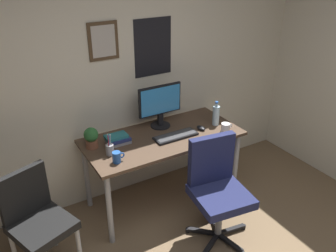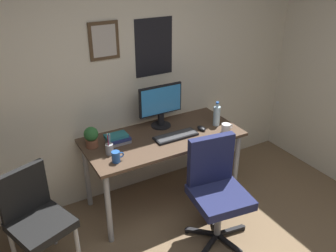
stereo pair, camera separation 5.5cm
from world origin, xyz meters
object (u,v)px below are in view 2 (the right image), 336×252
object	(u,v)px
keyboard	(176,136)
potted_plant	(91,136)
side_chair	(35,215)
coffee_mug_near	(226,128)
book_stack_left	(118,139)
monitor	(161,104)
office_chair	(216,186)
pen_cup	(109,148)
coffee_mug_far	(116,157)
computer_mouse	(201,128)
water_bottle	(217,115)

from	to	relation	value
keyboard	potted_plant	distance (m)	0.79
side_chair	coffee_mug_near	distance (m)	1.88
book_stack_left	potted_plant	bearing A→B (deg)	168.83
coffee_mug_near	monitor	bearing A→B (deg)	138.28
office_chair	coffee_mug_near	xyz separation A→B (m)	(0.41, 0.42, 0.27)
side_chair	potted_plant	bearing A→B (deg)	31.70
office_chair	pen_cup	size ratio (longest dim) A/B	4.75
side_chair	keyboard	xyz separation A→B (m)	(1.37, 0.16, 0.26)
keyboard	potted_plant	bearing A→B (deg)	163.72
book_stack_left	coffee_mug_far	bearing A→B (deg)	-114.23
side_chair	computer_mouse	distance (m)	1.70
side_chair	water_bottle	distance (m)	1.91
side_chair	coffee_mug_near	bearing A→B (deg)	0.25
coffee_mug_near	potted_plant	xyz separation A→B (m)	(-1.23, 0.37, 0.06)
computer_mouse	pen_cup	world-z (taller)	pen_cup
keyboard	water_bottle	bearing A→B (deg)	3.04
office_chair	water_bottle	bearing A→B (deg)	54.65
keyboard	coffee_mug_far	size ratio (longest dim) A/B	3.92
potted_plant	pen_cup	bearing A→B (deg)	-65.11
coffee_mug_far	water_bottle	bearing A→B (deg)	7.50
monitor	pen_cup	world-z (taller)	monitor
computer_mouse	coffee_mug_near	bearing A→B (deg)	-41.93
side_chair	office_chair	bearing A→B (deg)	-15.93
office_chair	book_stack_left	xyz separation A→B (m)	(-0.59, 0.75, 0.27)
coffee_mug_far	book_stack_left	xyz separation A→B (m)	(0.14, 0.30, -0.01)
office_chair	side_chair	size ratio (longest dim) A/B	1.09
monitor	water_bottle	xyz separation A→B (m)	(0.50, -0.26, -0.13)
coffee_mug_far	potted_plant	world-z (taller)	potted_plant
office_chair	computer_mouse	world-z (taller)	office_chair
side_chair	book_stack_left	distance (m)	0.96
monitor	side_chair	bearing A→B (deg)	-161.96
computer_mouse	coffee_mug_far	bearing A→B (deg)	-172.15
water_bottle	office_chair	bearing A→B (deg)	-125.35
office_chair	coffee_mug_far	xyz separation A→B (m)	(-0.73, 0.45, 0.27)
monitor	keyboard	world-z (taller)	monitor
side_chair	water_bottle	size ratio (longest dim) A/B	3.47
coffee_mug_far	pen_cup	size ratio (longest dim) A/B	0.55
monitor	book_stack_left	world-z (taller)	monitor
monitor	coffee_mug_near	distance (m)	0.68
keyboard	pen_cup	world-z (taller)	pen_cup
potted_plant	water_bottle	bearing A→B (deg)	-8.84
coffee_mug_far	book_stack_left	distance (m)	0.33
water_bottle	potted_plant	size ratio (longest dim) A/B	1.29
keyboard	office_chair	bearing A→B (deg)	-83.21
keyboard	coffee_mug_far	bearing A→B (deg)	-169.21
monitor	keyboard	bearing A→B (deg)	-87.91
side_chair	potted_plant	xyz separation A→B (m)	(0.62, 0.38, 0.36)
water_bottle	coffee_mug_near	size ratio (longest dim) A/B	2.02
pen_cup	coffee_mug_near	bearing A→B (deg)	-8.76
coffee_mug_near	pen_cup	size ratio (longest dim) A/B	0.62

